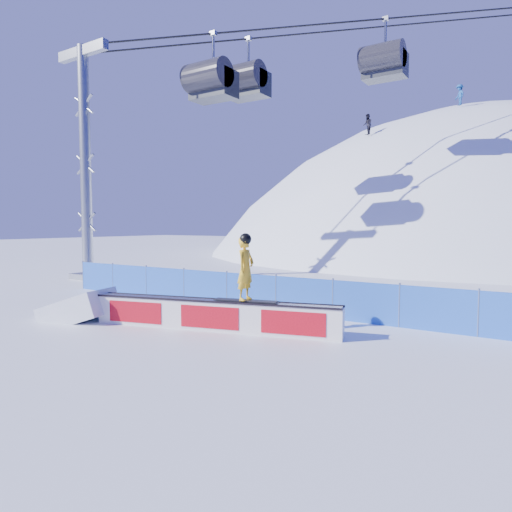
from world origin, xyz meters
The scene contains 7 objects.
ground centered at (0.00, 0.00, 0.00)m, with size 160.00×160.00×0.00m, color white.
snow_hill centered at (0.00, 42.00, -18.00)m, with size 64.00×64.00×64.00m.
safety_fence centered at (0.00, 4.50, 0.60)m, with size 22.05×0.05×1.30m.
rail_box centered at (-1.16, 1.39, 0.42)m, with size 6.95×2.28×0.85m.
snow_ramp centered at (-5.42, 0.26, 0.00)m, with size 2.02×1.34×0.76m, color white, non-canonical shape.
snowboarder centered at (-0.24, 1.63, 1.73)m, with size 1.75×0.74×1.80m.
distant_skiers centered at (3.14, 30.04, 11.20)m, with size 21.52×5.25×6.26m.
Camera 1 is at (6.52, -8.23, 2.88)m, focal length 32.00 mm.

